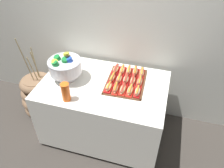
{
  "coord_description": "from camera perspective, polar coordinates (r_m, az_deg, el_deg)",
  "views": [
    {
      "loc": [
        0.6,
        -1.73,
        2.25
      ],
      "look_at": [
        0.09,
        0.01,
        0.77
      ],
      "focal_mm": 35.26,
      "sensor_mm": 36.0,
      "label": 1
    }
  ],
  "objects": [
    {
      "name": "hot_dog_14",
      "position": [
        2.49,
        7.74,
        2.89
      ],
      "size": [
        0.08,
        0.17,
        0.06
      ],
      "color": "red",
      "rests_on": "serving_tray"
    },
    {
      "name": "hot_dog_1",
      "position": [
        2.26,
        0.97,
        -1.09
      ],
      "size": [
        0.07,
        0.19,
        0.06
      ],
      "color": "red",
      "rests_on": "serving_tray"
    },
    {
      "name": "cup_stack",
      "position": [
        2.16,
        -11.92,
        -2.04
      ],
      "size": [
        0.08,
        0.08,
        0.2
      ],
      "color": "#EA5B19",
      "rests_on": "buffet_table"
    },
    {
      "name": "hot_dog_9",
      "position": [
        2.36,
        7.21,
        0.63
      ],
      "size": [
        0.07,
        0.17,
        0.06
      ],
      "color": "red",
      "rests_on": "serving_tray"
    },
    {
      "name": "hot_dog_11",
      "position": [
        2.51,
        2.66,
        3.6
      ],
      "size": [
        0.08,
        0.18,
        0.06
      ],
      "color": "#B21414",
      "rests_on": "serving_tray"
    },
    {
      "name": "hot_dog_7",
      "position": [
        2.37,
        3.63,
        1.17
      ],
      "size": [
        0.08,
        0.16,
        0.06
      ],
      "color": "#B21414",
      "rests_on": "serving_tray"
    },
    {
      "name": "hot_dog_4",
      "position": [
        2.23,
        6.61,
        -1.94
      ],
      "size": [
        0.07,
        0.16,
        0.06
      ],
      "color": "red",
      "rests_on": "serving_tray"
    },
    {
      "name": "hot_dog_2",
      "position": [
        2.25,
        2.83,
        -1.37
      ],
      "size": [
        0.07,
        0.17,
        0.06
      ],
      "color": "red",
      "rests_on": "serving_tray"
    },
    {
      "name": "hot_dog_12",
      "position": [
        2.5,
        4.34,
        3.41
      ],
      "size": [
        0.08,
        0.16,
        0.06
      ],
      "color": "#B21414",
      "rests_on": "serving_tray"
    },
    {
      "name": "buffet_table",
      "position": [
        2.6,
        -2.03,
        -6.21
      ],
      "size": [
        1.36,
        0.88,
        0.76
      ],
      "color": "white",
      "rests_on": "ground_plane"
    },
    {
      "name": "hot_dog_13",
      "position": [
        2.49,
        6.04,
        3.18
      ],
      "size": [
        0.08,
        0.18,
        0.06
      ],
      "color": "#B21414",
      "rests_on": "serving_tray"
    },
    {
      "name": "hot_dog_6",
      "position": [
        2.38,
        1.86,
        1.37
      ],
      "size": [
        0.07,
        0.16,
        0.06
      ],
      "color": "#B21414",
      "rests_on": "serving_tray"
    },
    {
      "name": "hot_dog_0",
      "position": [
        2.27,
        -0.88,
        -0.79
      ],
      "size": [
        0.07,
        0.15,
        0.06
      ],
      "color": "red",
      "rests_on": "serving_tray"
    },
    {
      "name": "hot_dog_8",
      "position": [
        2.36,
        5.41,
        0.86
      ],
      "size": [
        0.07,
        0.18,
        0.06
      ],
      "color": "#B21414",
      "rests_on": "serving_tray"
    },
    {
      "name": "hot_dog_10",
      "position": [
        2.53,
        0.99,
        3.86
      ],
      "size": [
        0.07,
        0.17,
        0.06
      ],
      "color": "#B21414",
      "rests_on": "serving_tray"
    },
    {
      "name": "punch_bowl",
      "position": [
        2.4,
        -12.12,
        4.58
      ],
      "size": [
        0.36,
        0.36,
        0.28
      ],
      "color": "silver",
      "rests_on": "buffet_table"
    },
    {
      "name": "back_wall",
      "position": [
        2.55,
        1.47,
        17.19
      ],
      "size": [
        6.0,
        0.1,
        2.6
      ],
      "primitive_type": "cube",
      "color": "beige",
      "rests_on": "ground_plane"
    },
    {
      "name": "floor_vase",
      "position": [
        3.12,
        -18.29,
        -2.78
      ],
      "size": [
        0.48,
        0.48,
        1.13
      ],
      "color": "brown",
      "rests_on": "ground_plane"
    },
    {
      "name": "hot_dog_3",
      "position": [
        2.24,
        4.71,
        -1.66
      ],
      "size": [
        0.07,
        0.18,
        0.06
      ],
      "color": "red",
      "rests_on": "serving_tray"
    },
    {
      "name": "ground_plane",
      "position": [
        2.9,
        -1.85,
        -11.77
      ],
      "size": [
        10.0,
        10.0,
        0.0
      ],
      "primitive_type": "plane",
      "color": "#38332D"
    },
    {
      "name": "serving_tray",
      "position": [
        2.39,
        3.6,
        0.55
      ],
      "size": [
        0.43,
        0.54,
        0.01
      ],
      "color": "#56331E",
      "rests_on": "buffet_table"
    },
    {
      "name": "hot_dog_5",
      "position": [
        2.4,
        0.1,
        1.64
      ],
      "size": [
        0.06,
        0.18,
        0.06
      ],
      "color": "#B21414",
      "rests_on": "serving_tray"
    }
  ]
}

